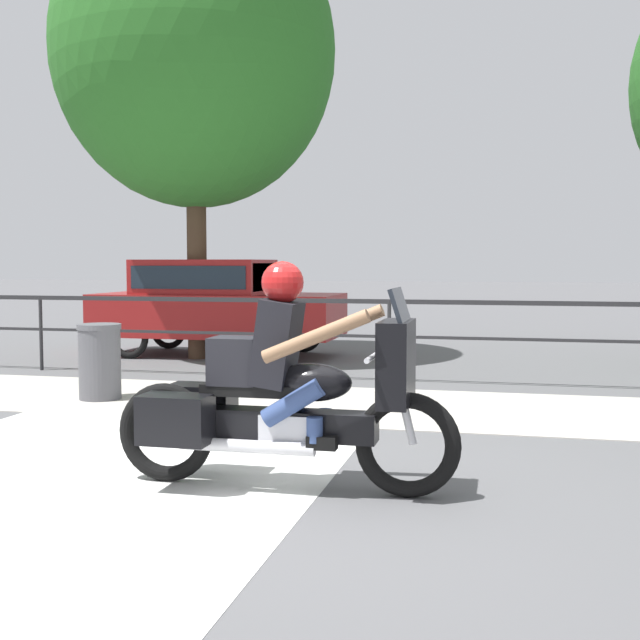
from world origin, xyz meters
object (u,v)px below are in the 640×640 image
object	(u,v)px
trash_bin	(100,362)
tree_behind_car	(195,52)
motorcycle	(280,392)
parked_car	(214,301)

from	to	relation	value
trash_bin	tree_behind_car	world-z (taller)	tree_behind_car
motorcycle	trash_bin	bearing A→B (deg)	133.20
trash_bin	parked_car	bearing A→B (deg)	93.68
motorcycle	parked_car	distance (m)	8.15
motorcycle	tree_behind_car	bearing A→B (deg)	114.28
tree_behind_car	trash_bin	bearing A→B (deg)	-84.30
motorcycle	tree_behind_car	size ratio (longest dim) A/B	0.33
trash_bin	tree_behind_car	bearing A→B (deg)	95.70
parked_car	tree_behind_car	bearing A→B (deg)	-103.77
parked_car	trash_bin	world-z (taller)	parked_car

